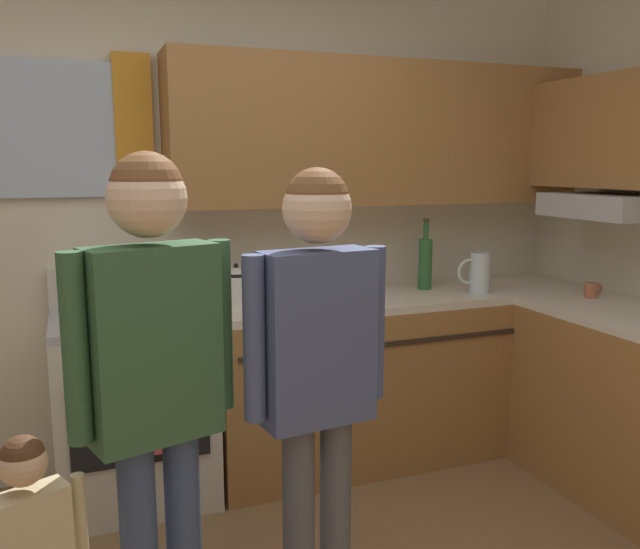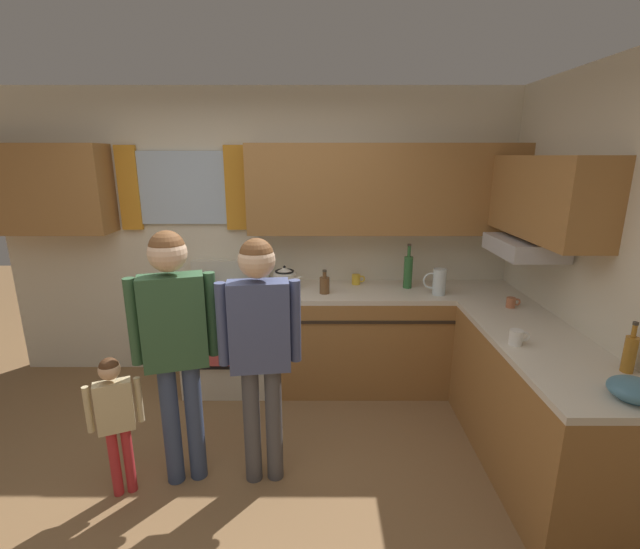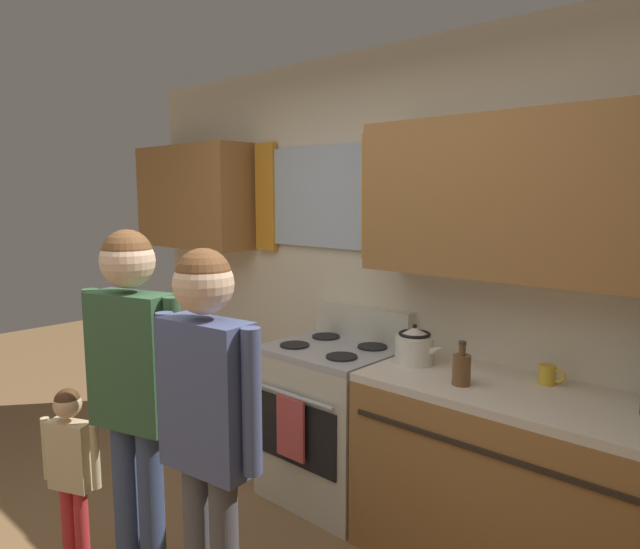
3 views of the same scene
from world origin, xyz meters
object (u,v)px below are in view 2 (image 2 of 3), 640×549
bottle_oil_amber (631,353)px  bottle_wine_green (409,271)px  mug_mustard_yellow (358,279)px  mug_ceramic_white (518,337)px  water_pitcher (439,282)px  stove_oven (229,335)px  cup_terracotta (513,303)px  stovetop_kettle (286,278)px  adult_in_plaid (261,335)px  bottle_squat_brown (325,285)px  adult_holding_child (176,331)px  small_child (116,411)px  mixing_bowl (635,390)px

bottle_oil_amber → bottle_wine_green: bearing=119.6°
mug_mustard_yellow → mug_ceramic_white: bearing=-56.3°
bottle_wine_green → water_pitcher: 0.30m
stove_oven → cup_terracotta: size_ratio=10.11×
mug_ceramic_white → stovetop_kettle: stovetop_kettle is taller
adult_in_plaid → stove_oven: bearing=110.8°
bottle_oil_amber → bottle_squat_brown: (-1.62, 1.39, -0.03)m
adult_in_plaid → bottle_oil_amber: bearing=-7.6°
bottle_oil_amber → bottle_squat_brown: 2.14m
bottle_oil_amber → water_pitcher: bearing=116.1°
stove_oven → mug_mustard_yellow: stove_oven is taller
mug_mustard_yellow → stovetop_kettle: (-0.64, -0.13, 0.05)m
bottle_wine_green → adult_holding_child: size_ratio=0.24×
bottle_squat_brown → adult_in_plaid: size_ratio=0.13×
stovetop_kettle → small_child: size_ratio=0.30×
bottle_wine_green → stovetop_kettle: size_ratio=1.44×
water_pitcher → mixing_bowl: size_ratio=0.95×
bottle_wine_green → water_pitcher: (0.22, -0.19, -0.04)m
stove_oven → bottle_oil_amber: size_ratio=3.85×
cup_terracotta → mixing_bowl: 1.31m
stovetop_kettle → adult_holding_child: size_ratio=0.17×
small_child → bottle_wine_green: bearing=35.6°
stove_oven → bottle_squat_brown: bearing=-7.1°
stovetop_kettle → water_pitcher: (1.30, -0.17, 0.02)m
water_pitcher → small_child: water_pitcher is taller
bottle_squat_brown → stovetop_kettle: 0.38m
stovetop_kettle → bottle_wine_green: bearing=1.1°
stove_oven → adult_in_plaid: (0.47, -1.23, 0.53)m
stovetop_kettle → adult_in_plaid: 1.27m
stovetop_kettle → small_child: 1.72m
bottle_oil_amber → cup_terracotta: 1.06m
stove_oven → mug_ceramic_white: (2.04, -1.15, 0.48)m
bottle_oil_amber → small_child: bearing=177.3°
mug_ceramic_white → adult_in_plaid: size_ratio=0.08×
stovetop_kettle → cup_terracotta: bearing=-15.7°
mug_ceramic_white → bottle_oil_amber: bearing=-38.2°
stovetop_kettle → stove_oven: bearing=-176.0°
bottle_wine_green → adult_holding_child: 2.08m
bottle_squat_brown → adult_holding_child: adult_holding_child is taller
stovetop_kettle → adult_in_plaid: (-0.05, -1.27, 0.00)m
adult_holding_child → cup_terracotta: bearing=18.4°
mug_mustard_yellow → mug_ceramic_white: size_ratio=0.96×
cup_terracotta → stove_oven: bearing=168.6°
stovetop_kettle → mixing_bowl: 2.56m
bottle_oil_amber → small_child: bottle_oil_amber is taller
cup_terracotta → adult_holding_child: size_ratio=0.07×
mixing_bowl → adult_in_plaid: 1.94m
stove_oven → adult_in_plaid: size_ratio=0.70×
water_pitcher → mixing_bowl: water_pitcher is taller
bottle_squat_brown → cup_terracotta: (1.43, -0.36, -0.04)m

